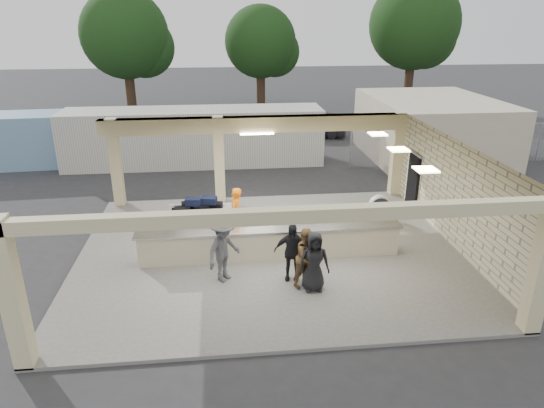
{
  "coord_description": "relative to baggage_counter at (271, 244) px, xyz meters",
  "views": [
    {
      "loc": [
        -1.41,
        -13.89,
        7.17
      ],
      "look_at": [
        0.2,
        1.0,
        1.31
      ],
      "focal_mm": 32.0,
      "sensor_mm": 36.0,
      "label": 1
    }
  ],
  "objects": [
    {
      "name": "passenger_b",
      "position": [
        0.45,
        -1.34,
        0.37
      ],
      "size": [
        1.05,
        0.54,
        1.71
      ],
      "primitive_type": "imported",
      "rotation": [
        0.0,
        0.0,
        -0.18
      ],
      "color": "black",
      "rests_on": "pavilion"
    },
    {
      "name": "passenger_a",
      "position": [
        0.84,
        -1.7,
        0.36
      ],
      "size": [
        0.88,
        0.8,
        1.7
      ],
      "primitive_type": "imported",
      "rotation": [
        0.0,
        0.0,
        0.66
      ],
      "color": "brown",
      "rests_on": "pavilion"
    },
    {
      "name": "adjacent_building",
      "position": [
        9.5,
        10.5,
        1.01
      ],
      "size": [
        6.0,
        8.0,
        3.2
      ],
      "primitive_type": "cube",
      "color": "beige",
      "rests_on": "ground"
    },
    {
      "name": "car_white_a",
      "position": [
        9.41,
        12.72,
        0.2
      ],
      "size": [
        5.72,
        3.04,
        1.58
      ],
      "primitive_type": "imported",
      "rotation": [
        0.0,
        0.0,
        1.49
      ],
      "color": "white",
      "rests_on": "ground"
    },
    {
      "name": "passenger_c",
      "position": [
        -1.44,
        -1.18,
        0.46
      ],
      "size": [
        1.13,
        1.21,
        1.9
      ],
      "primitive_type": "imported",
      "rotation": [
        0.0,
        0.0,
        0.85
      ],
      "color": "#48484C",
      "rests_on": "pavilion"
    },
    {
      "name": "baggage_handler",
      "position": [
        -1.02,
        1.44,
        0.43
      ],
      "size": [
        0.56,
        0.75,
        1.84
      ],
      "primitive_type": "imported",
      "rotation": [
        0.0,
        0.0,
        4.39
      ],
      "color": "orange",
      "rests_on": "pavilion"
    },
    {
      "name": "car_dark",
      "position": [
        4.4,
        16.14,
        0.07
      ],
      "size": [
        4.13,
        2.14,
        1.31
      ],
      "primitive_type": "imported",
      "rotation": [
        0.0,
        0.0,
        1.37
      ],
      "color": "black",
      "rests_on": "ground"
    },
    {
      "name": "drum_fan",
      "position": [
        4.33,
        2.63,
        0.0
      ],
      "size": [
        0.85,
        0.46,
        0.92
      ],
      "rotation": [
        0.0,
        0.0,
        -0.12
      ],
      "color": "white",
      "rests_on": "pavilion"
    },
    {
      "name": "luggage_cart",
      "position": [
        -2.27,
        2.1,
        0.21
      ],
      "size": [
        2.27,
        1.46,
        1.29
      ],
      "rotation": [
        0.0,
        0.0,
        -0.04
      ],
      "color": "white",
      "rests_on": "pavilion"
    },
    {
      "name": "tree_mid",
      "position": [
        2.32,
        26.66,
        4.38
      ],
      "size": [
        6.0,
        5.6,
        8.0
      ],
      "color": "#382619",
      "rests_on": "ground"
    },
    {
      "name": "container_white",
      "position": [
        -2.73,
        11.01,
        0.81
      ],
      "size": [
        12.9,
        2.59,
        2.8
      ],
      "primitive_type": "cube",
      "rotation": [
        0.0,
        0.0,
        -0.0
      ],
      "color": "silver",
      "rests_on": "ground"
    },
    {
      "name": "tree_right",
      "position": [
        14.32,
        25.66,
        5.63
      ],
      "size": [
        7.2,
        7.0,
        10.0
      ],
      "color": "#382619",
      "rests_on": "ground"
    },
    {
      "name": "fence",
      "position": [
        11.0,
        9.5,
        0.47
      ],
      "size": [
        12.06,
        0.06,
        2.03
      ],
      "color": "gray",
      "rests_on": "ground"
    },
    {
      "name": "container_blue",
      "position": [
        -10.17,
        11.72,
        0.72
      ],
      "size": [
        10.16,
        3.0,
        2.61
      ],
      "primitive_type": "cube",
      "rotation": [
        0.0,
        0.0,
        0.06
      ],
      "color": "#7AA1C3",
      "rests_on": "ground"
    },
    {
      "name": "baggage_counter",
      "position": [
        0.0,
        0.0,
        0.0
      ],
      "size": [
        8.2,
        0.58,
        0.98
      ],
      "color": "#C6B694",
      "rests_on": "pavilion"
    },
    {
      "name": "tree_left",
      "position": [
        -7.68,
        24.66,
        5.0
      ],
      "size": [
        6.6,
        6.3,
        9.0
      ],
      "color": "#382619",
      "rests_on": "ground"
    },
    {
      "name": "ground",
      "position": [
        0.0,
        0.5,
        -0.59
      ],
      "size": [
        120.0,
        120.0,
        0.0
      ],
      "primitive_type": "plane",
      "color": "#2C2C2F",
      "rests_on": "ground"
    },
    {
      "name": "passenger_d",
      "position": [
        0.97,
        -1.97,
        0.37
      ],
      "size": [
        0.84,
        0.35,
        1.71
      ],
      "primitive_type": "imported",
      "rotation": [
        0.0,
        0.0,
        0.01
      ],
      "color": "black",
      "rests_on": "pavilion"
    },
    {
      "name": "pavilion",
      "position": [
        0.21,
        1.16,
        0.76
      ],
      "size": [
        12.01,
        10.0,
        3.55
      ],
      "color": "#65625D",
      "rests_on": "ground"
    },
    {
      "name": "car_white_b",
      "position": [
        11.37,
        14.62,
        0.05
      ],
      "size": [
        4.28,
        2.44,
        1.28
      ],
      "primitive_type": "imported",
      "rotation": [
        0.0,
        0.0,
        1.82
      ],
      "color": "white",
      "rests_on": "ground"
    }
  ]
}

